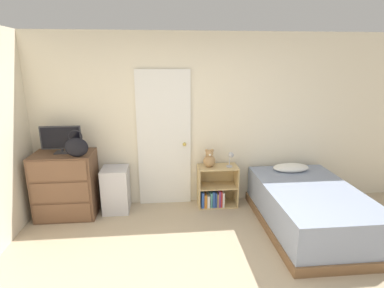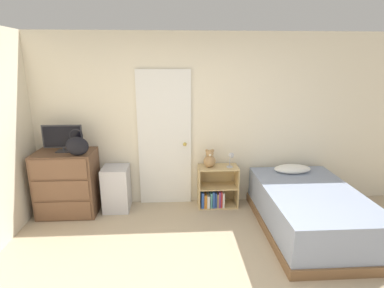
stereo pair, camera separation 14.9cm
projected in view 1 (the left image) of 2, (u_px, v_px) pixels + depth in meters
The scene contains 10 objects.
wall_back at pixel (186, 122), 4.46m from camera, with size 10.00×0.06×2.55m.
door_closed at pixel (164, 140), 4.44m from camera, with size 0.79×0.09×2.04m.
dresser at pixel (66, 185), 4.21m from camera, with size 0.81×0.54×0.93m.
tv at pixel (61, 139), 4.07m from camera, with size 0.54×0.16×0.38m.
handbag at pixel (76, 147), 3.91m from camera, with size 0.30×0.10×0.36m.
storage_bin at pixel (116, 190), 4.38m from camera, with size 0.37×0.39×0.66m.
bookshelf at pixel (215, 191), 4.57m from camera, with size 0.59×0.32×0.63m.
teddy_bear at pixel (209, 159), 4.42m from camera, with size 0.18×0.18×0.27m.
desk_lamp at pixel (231, 157), 4.40m from camera, with size 0.10×0.10×0.23m.
bed at pixel (310, 208), 3.93m from camera, with size 1.20×1.87×0.67m.
Camera 1 is at (-0.32, -2.25, 2.13)m, focal length 28.00 mm.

